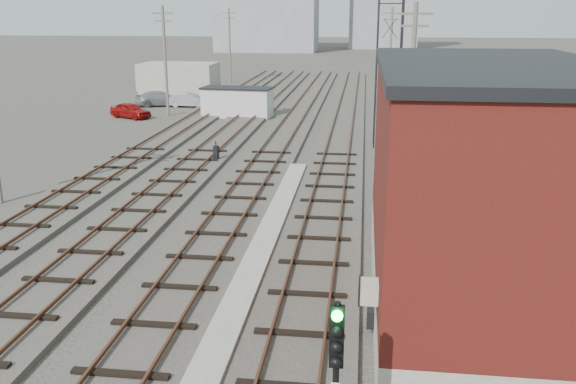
% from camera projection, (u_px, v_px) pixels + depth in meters
% --- Properties ---
extents(ground, '(320.00, 320.00, 0.00)m').
position_uv_depth(ground, '(326.00, 95.00, 64.76)').
color(ground, '#282621').
rests_on(ground, ground).
extents(track_right, '(3.20, 90.00, 0.39)m').
position_uv_depth(track_right, '(342.00, 132.00, 44.45)').
color(track_right, '#332D28').
rests_on(track_right, ground).
extents(track_mid_right, '(3.20, 90.00, 0.39)m').
position_uv_depth(track_mid_right, '(287.00, 130.00, 44.93)').
color(track_mid_right, '#332D28').
rests_on(track_mid_right, ground).
extents(track_mid_left, '(3.20, 90.00, 0.39)m').
position_uv_depth(track_mid_left, '(234.00, 129.00, 45.40)').
color(track_mid_left, '#332D28').
rests_on(track_mid_left, ground).
extents(track_left, '(3.20, 90.00, 0.39)m').
position_uv_depth(track_left, '(182.00, 128.00, 45.87)').
color(track_left, '#332D28').
rests_on(track_left, ground).
extents(platform_curb, '(0.90, 28.00, 0.26)m').
position_uv_depth(platform_curb, '(255.00, 265.00, 20.89)').
color(platform_curb, gray).
rests_on(platform_curb, ground).
extents(brick_building, '(6.54, 12.20, 7.22)m').
position_uv_depth(brick_building, '(485.00, 191.00, 17.17)').
color(brick_building, gray).
rests_on(brick_building, ground).
extents(lattice_tower, '(1.60, 1.60, 15.00)m').
position_uv_depth(lattice_tower, '(390.00, 28.00, 38.20)').
color(lattice_tower, black).
rests_on(lattice_tower, ground).
extents(utility_pole_left_b, '(1.80, 0.24, 9.00)m').
position_uv_depth(utility_pole_left_b, '(165.00, 58.00, 50.61)').
color(utility_pole_left_b, '#595147').
rests_on(utility_pole_left_b, ground).
extents(utility_pole_left_c, '(1.80, 0.24, 9.00)m').
position_uv_depth(utility_pole_left_c, '(230.00, 44.00, 74.40)').
color(utility_pole_left_c, '#595147').
rests_on(utility_pole_left_c, ground).
extents(utility_pole_right_a, '(1.80, 0.24, 9.00)m').
position_uv_depth(utility_pole_right_a, '(412.00, 85.00, 32.18)').
color(utility_pole_right_a, '#595147').
rests_on(utility_pole_right_a, ground).
extents(utility_pole_right_b, '(1.80, 0.24, 9.00)m').
position_uv_depth(utility_pole_right_b, '(390.00, 51.00, 60.73)').
color(utility_pole_right_b, '#595147').
rests_on(utility_pole_right_b, ground).
extents(shed_left, '(8.00, 5.00, 3.20)m').
position_uv_depth(shed_left, '(179.00, 78.00, 66.20)').
color(shed_left, gray).
rests_on(shed_left, ground).
extents(shed_right, '(6.00, 6.00, 4.00)m').
position_uv_depth(shed_right, '(407.00, 69.00, 72.65)').
color(shed_right, gray).
rests_on(shed_right, ground).
extents(switch_stand, '(0.33, 0.33, 1.18)m').
position_uv_depth(switch_stand, '(216.00, 153.00, 35.63)').
color(switch_stand, black).
rests_on(switch_stand, ground).
extents(site_trailer, '(6.07, 3.04, 2.48)m').
position_uv_depth(site_trailer, '(237.00, 102.00, 51.07)').
color(site_trailer, silver).
rests_on(site_trailer, ground).
extents(car_red, '(4.06, 3.05, 1.29)m').
position_uv_depth(car_red, '(130.00, 110.00, 50.62)').
color(car_red, maroon).
rests_on(car_red, ground).
extents(car_silver, '(3.95, 1.56, 1.28)m').
position_uv_depth(car_silver, '(190.00, 100.00, 56.53)').
color(car_silver, '#A0A2A7').
rests_on(car_silver, ground).
extents(car_grey, '(5.14, 3.54, 1.38)m').
position_uv_depth(car_grey, '(161.00, 99.00, 57.20)').
color(car_grey, gray).
rests_on(car_grey, ground).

